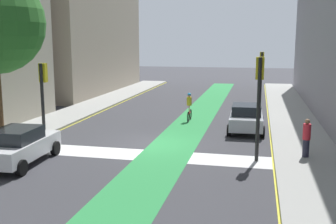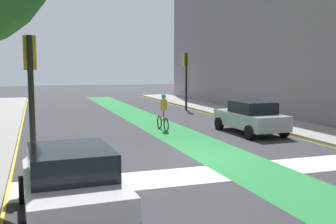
{
  "view_description": "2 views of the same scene",
  "coord_description": "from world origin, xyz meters",
  "px_view_note": "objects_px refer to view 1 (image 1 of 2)",
  "views": [
    {
      "loc": [
        5.2,
        -19.26,
        5.18
      ],
      "look_at": [
        0.22,
        3.06,
        1.13
      ],
      "focal_mm": 43.36,
      "sensor_mm": 36.0,
      "label": 1
    },
    {
      "loc": [
        -5.2,
        -12.64,
        3.18
      ],
      "look_at": [
        0.41,
        4.08,
        1.19
      ],
      "focal_mm": 42.41,
      "sensor_mm": 36.0,
      "label": 2
    }
  ],
  "objects_px": {
    "traffic_signal_far_right": "(261,68)",
    "car_silver_right_far": "(246,117)",
    "pedestrian_sidewalk_right_a": "(306,138)",
    "cyclist_in_lane": "(189,106)",
    "traffic_signal_near_left": "(43,87)",
    "traffic_signal_near_right": "(259,89)",
    "car_white_left_near": "(19,145)"
  },
  "relations": [
    {
      "from": "traffic_signal_near_left",
      "to": "pedestrian_sidewalk_right_a",
      "type": "distance_m",
      "value": 12.78
    },
    {
      "from": "car_silver_right_far",
      "to": "traffic_signal_far_right",
      "type": "bearing_deg",
      "value": 85.7
    },
    {
      "from": "traffic_signal_near_left",
      "to": "car_white_left_near",
      "type": "bearing_deg",
      "value": -78.25
    },
    {
      "from": "pedestrian_sidewalk_right_a",
      "to": "traffic_signal_near_right",
      "type": "bearing_deg",
      "value": -167.5
    },
    {
      "from": "car_white_left_near",
      "to": "pedestrian_sidewalk_right_a",
      "type": "relative_size",
      "value": 2.52
    },
    {
      "from": "car_silver_right_far",
      "to": "pedestrian_sidewalk_right_a",
      "type": "distance_m",
      "value": 5.96
    },
    {
      "from": "traffic_signal_near_right",
      "to": "traffic_signal_near_left",
      "type": "relative_size",
      "value": 1.11
    },
    {
      "from": "traffic_signal_near_right",
      "to": "pedestrian_sidewalk_right_a",
      "type": "xyz_separation_m",
      "value": [
        2.09,
        0.46,
        -2.12
      ]
    },
    {
      "from": "traffic_signal_far_right",
      "to": "cyclist_in_lane",
      "type": "distance_m",
      "value": 9.89
    },
    {
      "from": "traffic_signal_far_right",
      "to": "car_white_left_near",
      "type": "relative_size",
      "value": 0.99
    },
    {
      "from": "traffic_signal_near_left",
      "to": "car_silver_right_far",
      "type": "height_order",
      "value": "traffic_signal_near_left"
    },
    {
      "from": "cyclist_in_lane",
      "to": "traffic_signal_near_right",
      "type": "bearing_deg",
      "value": -61.43
    },
    {
      "from": "traffic_signal_near_right",
      "to": "car_white_left_near",
      "type": "distance_m",
      "value": 10.47
    },
    {
      "from": "traffic_signal_near_right",
      "to": "car_white_left_near",
      "type": "height_order",
      "value": "traffic_signal_near_right"
    },
    {
      "from": "traffic_signal_near_left",
      "to": "cyclist_in_lane",
      "type": "bearing_deg",
      "value": 49.35
    },
    {
      "from": "traffic_signal_far_right",
      "to": "pedestrian_sidewalk_right_a",
      "type": "height_order",
      "value": "traffic_signal_far_right"
    },
    {
      "from": "pedestrian_sidewalk_right_a",
      "to": "traffic_signal_far_right",
      "type": "bearing_deg",
      "value": 96.82
    },
    {
      "from": "cyclist_in_lane",
      "to": "traffic_signal_far_right",
      "type": "bearing_deg",
      "value": 62.21
    },
    {
      "from": "car_silver_right_far",
      "to": "traffic_signal_near_left",
      "type": "bearing_deg",
      "value": -153.23
    },
    {
      "from": "traffic_signal_near_left",
      "to": "pedestrian_sidewalk_right_a",
      "type": "relative_size",
      "value": 2.4
    },
    {
      "from": "traffic_signal_far_right",
      "to": "pedestrian_sidewalk_right_a",
      "type": "relative_size",
      "value": 2.51
    },
    {
      "from": "car_silver_right_far",
      "to": "pedestrian_sidewalk_right_a",
      "type": "relative_size",
      "value": 2.5
    },
    {
      "from": "traffic_signal_near_left",
      "to": "traffic_signal_far_right",
      "type": "xyz_separation_m",
      "value": [
        10.72,
        15.8,
        0.13
      ]
    },
    {
      "from": "car_silver_right_far",
      "to": "pedestrian_sidewalk_right_a",
      "type": "xyz_separation_m",
      "value": [
        2.73,
        -5.29,
        0.21
      ]
    },
    {
      "from": "traffic_signal_far_right",
      "to": "car_silver_right_far",
      "type": "relative_size",
      "value": 1.0
    },
    {
      "from": "traffic_signal_far_right",
      "to": "car_silver_right_far",
      "type": "bearing_deg",
      "value": -94.3
    },
    {
      "from": "traffic_signal_near_right",
      "to": "traffic_signal_far_right",
      "type": "height_order",
      "value": "traffic_signal_near_right"
    },
    {
      "from": "car_white_left_near",
      "to": "cyclist_in_lane",
      "type": "xyz_separation_m",
      "value": [
        5.48,
        10.73,
        0.17
      ]
    },
    {
      "from": "car_white_left_near",
      "to": "traffic_signal_far_right",
      "type": "bearing_deg",
      "value": 62.6
    },
    {
      "from": "traffic_signal_near_left",
      "to": "traffic_signal_near_right",
      "type": "bearing_deg",
      "value": -4.08
    },
    {
      "from": "car_white_left_near",
      "to": "traffic_signal_near_left",
      "type": "bearing_deg",
      "value": 101.75
    },
    {
      "from": "cyclist_in_lane",
      "to": "traffic_signal_near_left",
      "type": "bearing_deg",
      "value": -130.65
    }
  ]
}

